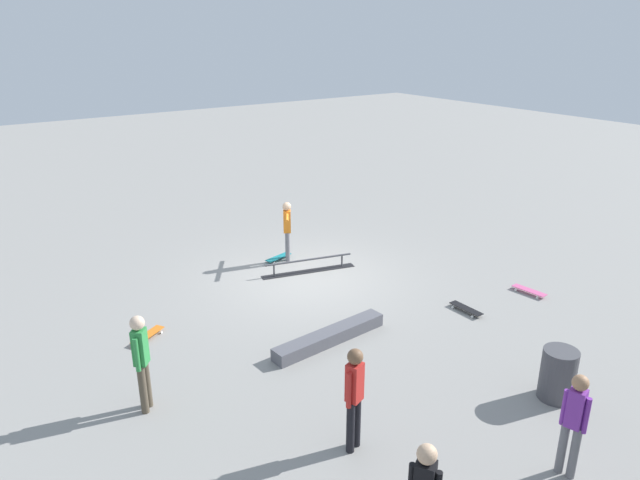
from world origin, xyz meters
The scene contains 12 objects.
ground_plane centered at (0.00, 0.00, 0.00)m, with size 60.00×60.00×0.00m, color gray.
grind_rail centered at (-0.26, -0.29, 0.15)m, with size 2.41×0.84×0.35m.
skate_ledge centered at (1.34, 2.84, 0.13)m, with size 2.57×0.36×0.26m, color #595960.
skater_main centered at (-0.20, -1.18, 0.94)m, with size 0.75×1.14×1.61m.
skateboard_main centered at (-0.04, -1.39, 0.07)m, with size 0.82×0.40×0.09m.
bystander_red_shirt centered at (2.83, 5.49, 0.94)m, with size 0.38×0.25×1.66m.
bystander_purple_shirt centered at (0.76, 7.58, 0.90)m, with size 0.23×0.36×1.59m.
bystander_green_shirt centered at (4.99, 2.85, 0.95)m, with size 0.30×0.34×1.68m.
loose_skateboard_pink centered at (-3.74, 3.69, 0.07)m, with size 0.32×0.82×0.09m.
loose_skateboard_orange centered at (4.22, 0.65, 0.07)m, with size 0.79×0.58×0.09m.
loose_skateboard_black centered at (-1.84, 3.48, 0.07)m, with size 0.27×0.80×0.09m.
trash_bin centered at (-0.68, 6.44, 0.45)m, with size 0.57×0.57×0.89m, color #47474C.
Camera 1 is at (7.20, 10.89, 5.84)m, focal length 32.58 mm.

